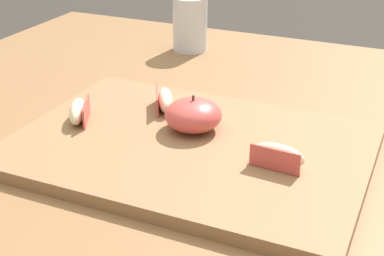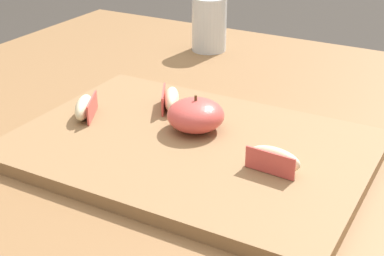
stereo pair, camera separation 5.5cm
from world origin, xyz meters
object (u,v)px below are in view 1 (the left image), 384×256
(apple_wedge_left, at_px, (79,111))
(apple_wedge_front, at_px, (278,156))
(drinking_glass_water, at_px, (190,24))
(apple_wedge_right, at_px, (165,100))
(cutting_board, at_px, (192,148))
(apple_half_skin_up, at_px, (193,115))

(apple_wedge_left, height_order, apple_wedge_front, same)
(drinking_glass_water, bearing_deg, apple_wedge_right, -72.11)
(apple_wedge_right, height_order, apple_wedge_front, same)
(cutting_board, xyz_separation_m, apple_wedge_right, (-0.08, 0.08, 0.02))
(apple_half_skin_up, height_order, apple_wedge_front, apple_half_skin_up)
(apple_wedge_left, height_order, drinking_glass_water, drinking_glass_water)
(apple_half_skin_up, distance_m, apple_wedge_right, 0.08)
(cutting_board, height_order, apple_wedge_right, apple_wedge_right)
(apple_wedge_right, relative_size, apple_wedge_front, 1.01)
(apple_half_skin_up, xyz_separation_m, apple_wedge_left, (-0.16, -0.04, -0.01))
(cutting_board, height_order, apple_wedge_left, apple_wedge_left)
(apple_wedge_right, height_order, apple_wedge_left, same)
(cutting_board, bearing_deg, apple_half_skin_up, 111.59)
(cutting_board, distance_m, apple_wedge_front, 0.12)
(cutting_board, height_order, apple_half_skin_up, apple_half_skin_up)
(apple_wedge_front, height_order, drinking_glass_water, drinking_glass_water)
(apple_half_skin_up, xyz_separation_m, apple_wedge_front, (0.13, -0.05, -0.01))
(apple_wedge_front, bearing_deg, apple_wedge_left, 177.74)
(cutting_board, xyz_separation_m, drinking_glass_water, (-0.18, 0.40, 0.04))
(apple_wedge_right, bearing_deg, apple_wedge_left, -137.15)
(apple_half_skin_up, distance_m, apple_wedge_left, 0.16)
(drinking_glass_water, bearing_deg, cutting_board, -65.43)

